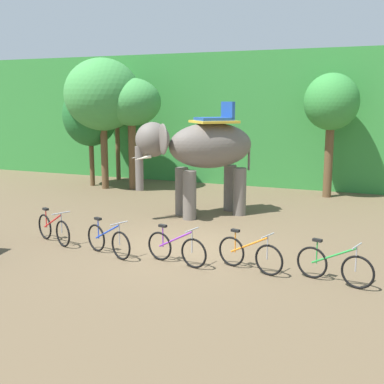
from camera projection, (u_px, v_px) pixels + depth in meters
name	position (u px, v px, depth m)	size (l,w,h in m)	color
ground_plane	(184.00, 247.00, 12.95)	(80.00, 80.00, 0.00)	brown
foliage_hedge	(286.00, 118.00, 24.03)	(36.00, 6.00, 5.94)	#338438
tree_center_right	(90.00, 115.00, 21.74)	(2.42, 2.42, 4.54)	brown
tree_center	(117.00, 103.00, 23.41)	(2.00, 2.00, 4.94)	brown
tree_left	(102.00, 95.00, 20.87)	(3.23, 3.23, 5.59)	brown
tree_far_left	(131.00, 103.00, 20.77)	(2.53, 2.53, 4.76)	brown
tree_far_right	(331.00, 104.00, 19.02)	(2.12, 2.12, 4.87)	brown
elephant	(201.00, 150.00, 16.14)	(3.76, 3.59, 3.78)	#665E56
bike_red	(54.00, 229.00, 13.30)	(1.58, 0.81, 0.92)	black
bike_blue	(108.00, 240.00, 12.21)	(1.61, 0.74, 0.92)	black
bike_purple	(176.00, 248.00, 11.56)	(1.68, 0.57, 0.92)	black
bike_orange	(250.00, 254.00, 11.11)	(1.65, 0.66, 0.92)	black
bike_green	(334.00, 266.00, 10.34)	(1.66, 0.63, 0.92)	black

